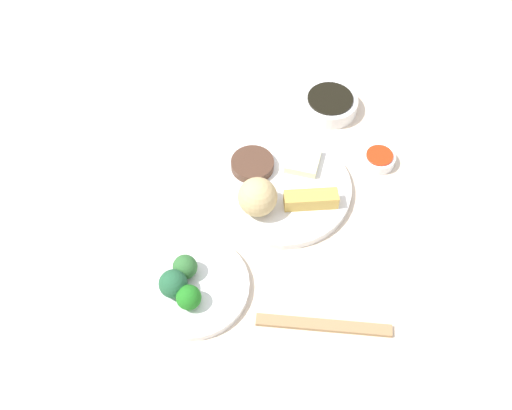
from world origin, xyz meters
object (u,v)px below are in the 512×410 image
Objects in this scene: soy_sauce_bowl at (330,105)px; broccoli_plate at (192,286)px; sauce_ramekin_sweet_and_sour at (379,159)px; chopsticks_pair at (324,325)px; main_plate at (281,188)px.

broccoli_plate is at bearing 68.67° from soy_sauce_bowl.
sauce_ramekin_sweet_and_sour is 0.28× the size of chopsticks_pair.
main_plate is 4.21× the size of sauce_ramekin_sweet_and_sour.
main_plate is 0.24m from soy_sauce_bowl.
sauce_ramekin_sweet_and_sour reaches higher than chopsticks_pair.
sauce_ramekin_sweet_and_sour reaches higher than broccoli_plate.
main_plate is 0.29m from chopsticks_pair.
main_plate is 0.26m from broccoli_plate.
soy_sauce_bowl is 0.17m from sauce_ramekin_sweet_and_sour.
main_plate reaches higher than broccoli_plate.
soy_sauce_bowl reaches higher than chopsticks_pair.
broccoli_plate is (0.11, 0.23, -0.00)m from main_plate.
broccoli_plate is 0.45m from sauce_ramekin_sweet_and_sour.
sauce_ramekin_sweet_and_sour reaches higher than main_plate.
chopsticks_pair is at bearing 113.49° from main_plate.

